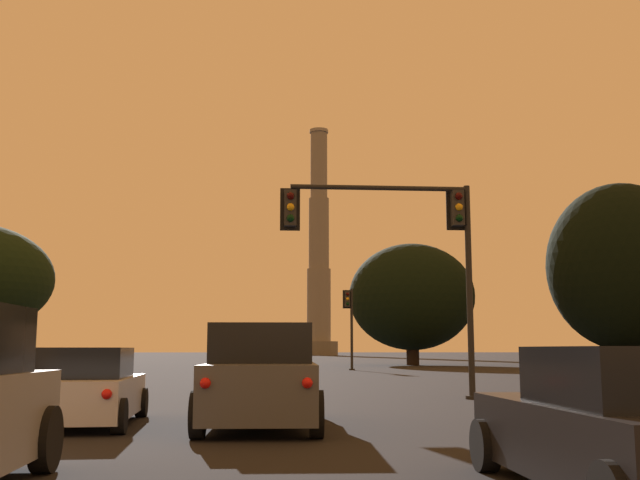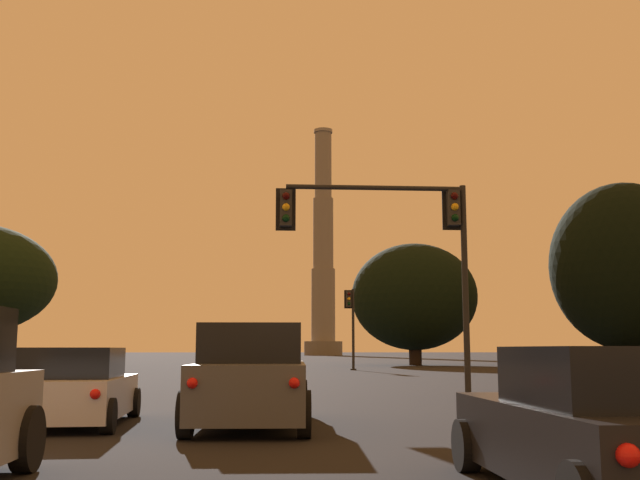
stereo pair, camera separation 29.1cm
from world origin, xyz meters
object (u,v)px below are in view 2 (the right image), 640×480
at_px(suv_center_lane_front, 252,377).
at_px(traffic_light_far_right, 351,317).
at_px(hatchback_left_lane_front, 77,389).
at_px(traffic_light_overhead_right, 402,233).
at_px(hatchback_right_lane_second, 601,428).
at_px(smokestack, 323,265).

relative_size(suv_center_lane_front, traffic_light_far_right, 0.92).
xyz_separation_m(hatchback_left_lane_front, traffic_light_overhead_right, (7.41, 6.67, 4.05)).
height_order(hatchback_right_lane_second, suv_center_lane_front, suv_center_lane_front).
relative_size(suv_center_lane_front, smokestack, 0.10).
bearing_deg(hatchback_right_lane_second, traffic_light_far_right, 86.60).
relative_size(hatchback_right_lane_second, suv_center_lane_front, 0.83).
bearing_deg(hatchback_left_lane_front, hatchback_right_lane_second, -50.28).
bearing_deg(smokestack, traffic_light_overhead_right, -93.26).
bearing_deg(hatchback_right_lane_second, suv_center_lane_front, 115.81).
bearing_deg(traffic_light_far_right, traffic_light_overhead_right, -93.38).
distance_m(traffic_light_far_right, smokestack, 111.87).
distance_m(suv_center_lane_front, smokestack, 148.35).
distance_m(traffic_light_overhead_right, smokestack, 140.68).
relative_size(suv_center_lane_front, traffic_light_overhead_right, 0.81).
height_order(hatchback_left_lane_front, traffic_light_overhead_right, traffic_light_overhead_right).
relative_size(traffic_light_overhead_right, smokestack, 0.12).
relative_size(hatchback_left_lane_front, traffic_light_overhead_right, 0.68).
xyz_separation_m(hatchback_right_lane_second, traffic_light_overhead_right, (0.68, 14.07, 4.05)).
height_order(hatchback_left_lane_front, suv_center_lane_front, suv_center_lane_front).
height_order(suv_center_lane_front, traffic_light_far_right, traffic_light_far_right).
distance_m(hatchback_right_lane_second, suv_center_lane_front, 7.86).
relative_size(hatchback_left_lane_front, smokestack, 0.08).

